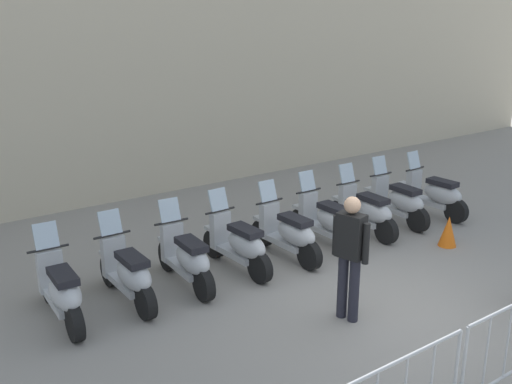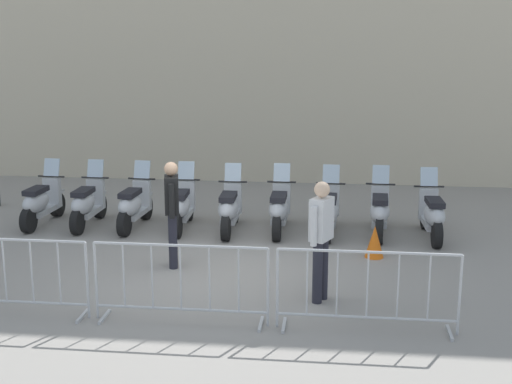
# 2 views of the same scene
# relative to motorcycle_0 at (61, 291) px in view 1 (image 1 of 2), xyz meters

# --- Properties ---
(ground_plane) EXTENTS (120.00, 120.00, 0.00)m
(ground_plane) POSITION_rel_motorcycle_0_xyz_m (4.11, -1.62, -0.45)
(ground_plane) COLOR gray
(motorcycle_0) EXTENTS (0.60, 1.72, 1.24)m
(motorcycle_0) POSITION_rel_motorcycle_0_xyz_m (0.00, 0.00, 0.00)
(motorcycle_0) COLOR black
(motorcycle_0) RESTS_ON ground
(motorcycle_1) EXTENTS (0.65, 1.72, 1.24)m
(motorcycle_1) POSITION_rel_motorcycle_0_xyz_m (0.93, 0.15, 0.00)
(motorcycle_1) COLOR black
(motorcycle_1) RESTS_ON ground
(motorcycle_2) EXTENTS (0.59, 1.72, 1.24)m
(motorcycle_2) POSITION_rel_motorcycle_0_xyz_m (1.85, 0.31, 0.00)
(motorcycle_2) COLOR black
(motorcycle_2) RESTS_ON ground
(motorcycle_3) EXTENTS (0.69, 1.71, 1.24)m
(motorcycle_3) POSITION_rel_motorcycle_0_xyz_m (2.78, 0.49, 0.00)
(motorcycle_3) COLOR black
(motorcycle_3) RESTS_ON ground
(motorcycle_4) EXTENTS (0.68, 1.71, 1.24)m
(motorcycle_4) POSITION_rel_motorcycle_0_xyz_m (3.72, 0.58, 0.00)
(motorcycle_4) COLOR black
(motorcycle_4) RESTS_ON ground
(motorcycle_5) EXTENTS (0.65, 1.72, 1.24)m
(motorcycle_5) POSITION_rel_motorcycle_0_xyz_m (4.63, 0.82, 0.00)
(motorcycle_5) COLOR black
(motorcycle_5) RESTS_ON ground
(motorcycle_6) EXTENTS (0.61, 1.72, 1.24)m
(motorcycle_6) POSITION_rel_motorcycle_0_xyz_m (5.56, 0.95, 0.00)
(motorcycle_6) COLOR black
(motorcycle_6) RESTS_ON ground
(motorcycle_7) EXTENTS (0.59, 1.72, 1.24)m
(motorcycle_7) POSITION_rel_motorcycle_0_xyz_m (6.47, 1.17, 0.00)
(motorcycle_7) COLOR black
(motorcycle_7) RESTS_ON ground
(motorcycle_8) EXTENTS (0.69, 1.71, 1.24)m
(motorcycle_8) POSITION_rel_motorcycle_0_xyz_m (7.42, 1.23, 0.00)
(motorcycle_8) COLOR black
(motorcycle_8) RESTS_ON ground
(officer_near_row_end) EXTENTS (0.34, 0.51, 1.73)m
(officer_near_row_end) POSITION_rel_motorcycle_0_xyz_m (3.48, -1.55, 0.53)
(officer_near_row_end) COLOR #23232D
(officer_near_row_end) RESTS_ON ground
(traffic_cone) EXTENTS (0.32, 0.32, 0.55)m
(traffic_cone) POSITION_rel_motorcycle_0_xyz_m (6.55, -0.14, -0.18)
(traffic_cone) COLOR orange
(traffic_cone) RESTS_ON ground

